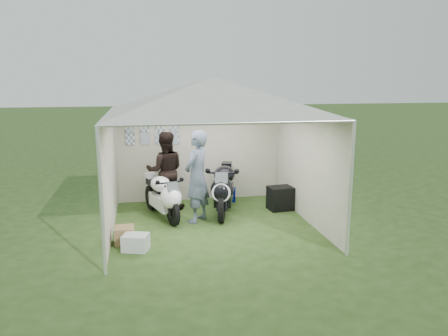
{
  "coord_description": "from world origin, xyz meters",
  "views": [
    {
      "loc": [
        -1.36,
        -8.5,
        2.97
      ],
      "look_at": [
        0.31,
        0.35,
        1.11
      ],
      "focal_mm": 35.0,
      "sensor_mm": 36.0,
      "label": 1
    }
  ],
  "objects_px": {
    "equipment_box": "(280,198)",
    "crate_1": "(125,235)",
    "person_blue_jacket": "(197,177)",
    "motorcycle_white": "(163,195)",
    "motorcycle_black": "(224,187)",
    "crate_0": "(136,242)",
    "person_dark_jacket": "(165,171)",
    "canopy_tent": "(212,99)",
    "paddock_stand": "(227,195)"
  },
  "relations": [
    {
      "from": "paddock_stand",
      "to": "crate_0",
      "type": "bearing_deg",
      "value": -127.86
    },
    {
      "from": "canopy_tent",
      "to": "person_dark_jacket",
      "type": "distance_m",
      "value": 2.29
    },
    {
      "from": "crate_1",
      "to": "motorcycle_black",
      "type": "bearing_deg",
      "value": 34.78
    },
    {
      "from": "canopy_tent",
      "to": "paddock_stand",
      "type": "relative_size",
      "value": 13.37
    },
    {
      "from": "paddock_stand",
      "to": "person_dark_jacket",
      "type": "bearing_deg",
      "value": -166.15
    },
    {
      "from": "equipment_box",
      "to": "person_dark_jacket",
      "type": "bearing_deg",
      "value": 167.67
    },
    {
      "from": "crate_0",
      "to": "motorcycle_black",
      "type": "bearing_deg",
      "value": 43.77
    },
    {
      "from": "motorcycle_white",
      "to": "person_dark_jacket",
      "type": "relative_size",
      "value": 1.01
    },
    {
      "from": "motorcycle_black",
      "to": "person_dark_jacket",
      "type": "bearing_deg",
      "value": 169.76
    },
    {
      "from": "canopy_tent",
      "to": "equipment_box",
      "type": "xyz_separation_m",
      "value": [
        1.7,
        0.73,
        -2.31
      ]
    },
    {
      "from": "person_blue_jacket",
      "to": "equipment_box",
      "type": "bearing_deg",
      "value": 141.98
    },
    {
      "from": "motorcycle_black",
      "to": "paddock_stand",
      "type": "bearing_deg",
      "value": 90.0
    },
    {
      "from": "person_dark_jacket",
      "to": "crate_0",
      "type": "relative_size",
      "value": 4.14
    },
    {
      "from": "person_blue_jacket",
      "to": "crate_1",
      "type": "bearing_deg",
      "value": -17.2
    },
    {
      "from": "equipment_box",
      "to": "crate_1",
      "type": "bearing_deg",
      "value": -156.5
    },
    {
      "from": "canopy_tent",
      "to": "paddock_stand",
      "type": "height_order",
      "value": "canopy_tent"
    },
    {
      "from": "motorcycle_white",
      "to": "crate_1",
      "type": "height_order",
      "value": "motorcycle_white"
    },
    {
      "from": "person_dark_jacket",
      "to": "crate_1",
      "type": "distance_m",
      "value": 2.36
    },
    {
      "from": "equipment_box",
      "to": "crate_0",
      "type": "relative_size",
      "value": 1.24
    },
    {
      "from": "canopy_tent",
      "to": "motorcycle_black",
      "type": "relative_size",
      "value": 2.64
    },
    {
      "from": "canopy_tent",
      "to": "motorcycle_white",
      "type": "bearing_deg",
      "value": 148.35
    },
    {
      "from": "paddock_stand",
      "to": "crate_0",
      "type": "height_order",
      "value": "paddock_stand"
    },
    {
      "from": "motorcycle_white",
      "to": "motorcycle_black",
      "type": "relative_size",
      "value": 0.84
    },
    {
      "from": "motorcycle_white",
      "to": "crate_1",
      "type": "distance_m",
      "value": 1.61
    },
    {
      "from": "motorcycle_black",
      "to": "person_dark_jacket",
      "type": "relative_size",
      "value": 1.19
    },
    {
      "from": "person_blue_jacket",
      "to": "equipment_box",
      "type": "relative_size",
      "value": 3.6
    },
    {
      "from": "paddock_stand",
      "to": "crate_0",
      "type": "distance_m",
      "value": 3.55
    },
    {
      "from": "person_blue_jacket",
      "to": "crate_1",
      "type": "relative_size",
      "value": 5.49
    },
    {
      "from": "motorcycle_black",
      "to": "crate_1",
      "type": "bearing_deg",
      "value": -130.39
    },
    {
      "from": "motorcycle_black",
      "to": "crate_1",
      "type": "distance_m",
      "value": 2.63
    },
    {
      "from": "canopy_tent",
      "to": "motorcycle_black",
      "type": "bearing_deg",
      "value": 61.93
    },
    {
      "from": "person_dark_jacket",
      "to": "crate_0",
      "type": "bearing_deg",
      "value": 76.28
    },
    {
      "from": "crate_0",
      "to": "crate_1",
      "type": "distance_m",
      "value": 0.42
    },
    {
      "from": "canopy_tent",
      "to": "equipment_box",
      "type": "bearing_deg",
      "value": 23.24
    },
    {
      "from": "person_blue_jacket",
      "to": "canopy_tent",
      "type": "bearing_deg",
      "value": 86.83
    },
    {
      "from": "person_blue_jacket",
      "to": "crate_1",
      "type": "height_order",
      "value": "person_blue_jacket"
    },
    {
      "from": "person_dark_jacket",
      "to": "person_blue_jacket",
      "type": "xyz_separation_m",
      "value": [
        0.6,
        -1.05,
        0.07
      ]
    },
    {
      "from": "motorcycle_black",
      "to": "equipment_box",
      "type": "height_order",
      "value": "motorcycle_black"
    },
    {
      "from": "motorcycle_white",
      "to": "crate_1",
      "type": "relative_size",
      "value": 5.13
    },
    {
      "from": "person_blue_jacket",
      "to": "crate_0",
      "type": "relative_size",
      "value": 4.47
    },
    {
      "from": "crate_1",
      "to": "equipment_box",
      "type": "bearing_deg",
      "value": 23.5
    },
    {
      "from": "crate_0",
      "to": "canopy_tent",
      "type": "bearing_deg",
      "value": 36.29
    },
    {
      "from": "motorcycle_black",
      "to": "paddock_stand",
      "type": "relative_size",
      "value": 5.06
    },
    {
      "from": "canopy_tent",
      "to": "person_blue_jacket",
      "type": "bearing_deg",
      "value": 138.63
    },
    {
      "from": "motorcycle_black",
      "to": "person_blue_jacket",
      "type": "xyz_separation_m",
      "value": [
        -0.66,
        -0.46,
        0.37
      ]
    },
    {
      "from": "motorcycle_white",
      "to": "paddock_stand",
      "type": "xyz_separation_m",
      "value": [
        1.6,
        1.07,
        -0.35
      ]
    },
    {
      "from": "paddock_stand",
      "to": "person_dark_jacket",
      "type": "height_order",
      "value": "person_dark_jacket"
    },
    {
      "from": "motorcycle_black",
      "to": "crate_0",
      "type": "height_order",
      "value": "motorcycle_black"
    },
    {
      "from": "motorcycle_black",
      "to": "motorcycle_white",
      "type": "bearing_deg",
      "value": -160.52
    },
    {
      "from": "canopy_tent",
      "to": "person_blue_jacket",
      "type": "xyz_separation_m",
      "value": [
        -0.28,
        0.24,
        -1.61
      ]
    }
  ]
}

